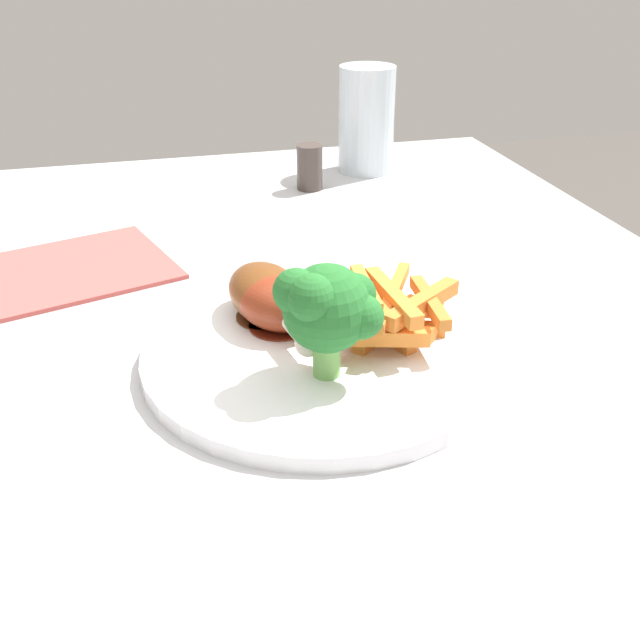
# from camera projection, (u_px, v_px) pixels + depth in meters

# --- Properties ---
(dining_table) EXTENTS (1.10, 0.71, 0.74)m
(dining_table) POSITION_uv_depth(u_px,v_px,m) (338.00, 482.00, 0.61)
(dining_table) COLOR #B7B7BC
(dining_table) RESTS_ON ground_plane
(dinner_plate) EXTENTS (0.26, 0.26, 0.01)m
(dinner_plate) POSITION_uv_depth(u_px,v_px,m) (320.00, 352.00, 0.55)
(dinner_plate) COLOR white
(dinner_plate) RESTS_ON dining_table
(broccoli_floret_front) EXTENTS (0.06, 0.07, 0.08)m
(broccoli_floret_front) POSITION_uv_depth(u_px,v_px,m) (327.00, 308.00, 0.49)
(broccoli_floret_front) COLOR #76B65A
(broccoli_floret_front) RESTS_ON dinner_plate
(carrot_fries_pile) EXTENTS (0.10, 0.12, 0.04)m
(carrot_fries_pile) POSITION_uv_depth(u_px,v_px,m) (389.00, 314.00, 0.55)
(carrot_fries_pile) COLOR orange
(carrot_fries_pile) RESTS_ON dinner_plate
(chicken_drumstick_near) EXTENTS (0.13, 0.07, 0.04)m
(chicken_drumstick_near) POSITION_uv_depth(u_px,v_px,m) (268.00, 296.00, 0.57)
(chicken_drumstick_near) COLOR #4B220E
(chicken_drumstick_near) RESTS_ON dinner_plate
(chicken_drumstick_far) EXTENTS (0.10, 0.10, 0.04)m
(chicken_drumstick_far) POSITION_uv_depth(u_px,v_px,m) (284.00, 305.00, 0.56)
(chicken_drumstick_far) COLOR #601C0F
(chicken_drumstick_far) RESTS_ON dinner_plate
(water_glass) EXTENTS (0.07, 0.07, 0.13)m
(water_glass) POSITION_uv_depth(u_px,v_px,m) (366.00, 120.00, 0.93)
(water_glass) COLOR silver
(water_glass) RESTS_ON dining_table
(napkin) EXTENTS (0.18, 0.20, 0.00)m
(napkin) POSITION_uv_depth(u_px,v_px,m) (71.00, 270.00, 0.69)
(napkin) COLOR #B74C47
(napkin) RESTS_ON dining_table
(pepper_shaker) EXTENTS (0.03, 0.03, 0.05)m
(pepper_shaker) POSITION_uv_depth(u_px,v_px,m) (310.00, 167.00, 0.88)
(pepper_shaker) COLOR #423833
(pepper_shaker) RESTS_ON dining_table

